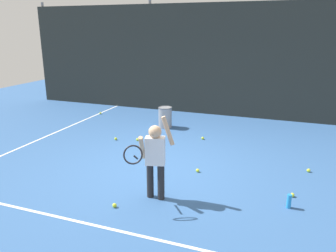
{
  "coord_description": "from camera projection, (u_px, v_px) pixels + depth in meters",
  "views": [
    {
      "loc": [
        2.32,
        -5.58,
        2.61
      ],
      "look_at": [
        0.23,
        0.02,
        0.85
      ],
      "focal_mm": 35.65,
      "sensor_mm": 36.0,
      "label": 1
    }
  ],
  "objects": [
    {
      "name": "court_line_baseline",
      "position": [
        96.0,
        226.0,
        4.58
      ],
      "size": [
        9.0,
        0.05,
        0.0
      ],
      "primitive_type": "cube",
      "color": "white",
      "rests_on": "ground"
    },
    {
      "name": "fence_post_0",
      "position": [
        47.0,
        53.0,
        12.21
      ],
      "size": [
        0.09,
        0.09,
        3.49
      ],
      "primitive_type": "cylinder",
      "color": "slate",
      "rests_on": "ground"
    },
    {
      "name": "ball_hopper",
      "position": [
        165.0,
        117.0,
        9.08
      ],
      "size": [
        0.38,
        0.38,
        0.56
      ],
      "color": "gray",
      "rests_on": "ground"
    },
    {
      "name": "tennis_ball_0",
      "position": [
        203.0,
        138.0,
        8.12
      ],
      "size": [
        0.07,
        0.07,
        0.07
      ],
      "primitive_type": "sphere",
      "color": "#CCE033",
      "rests_on": "ground"
    },
    {
      "name": "tennis_ball_6",
      "position": [
        100.0,
        113.0,
        10.53
      ],
      "size": [
        0.07,
        0.07,
        0.07
      ],
      "primitive_type": "sphere",
      "color": "#CCE033",
      "rests_on": "ground"
    },
    {
      "name": "tennis_ball_4",
      "position": [
        198.0,
        170.0,
        6.28
      ],
      "size": [
        0.07,
        0.07,
        0.07
      ],
      "primitive_type": "sphere",
      "color": "#CCE033",
      "rests_on": "ground"
    },
    {
      "name": "back_fence_windscreen",
      "position": [
        212.0,
        61.0,
        10.1
      ],
      "size": [
        12.69,
        0.08,
        3.34
      ],
      "primitive_type": "cube",
      "color": "#282D2B",
      "rests_on": "ground"
    },
    {
      "name": "ground_plane",
      "position": [
        157.0,
        167.0,
        6.54
      ],
      "size": [
        20.0,
        20.0,
        0.0
      ],
      "primitive_type": "plane",
      "color": "#335B93"
    },
    {
      "name": "tennis_ball_3",
      "position": [
        137.0,
        140.0,
        8.03
      ],
      "size": [
        0.07,
        0.07,
        0.07
      ],
      "primitive_type": "sphere",
      "color": "#CCE033",
      "rests_on": "ground"
    },
    {
      "name": "tennis_ball_8",
      "position": [
        115.0,
        205.0,
        5.04
      ],
      "size": [
        0.07,
        0.07,
        0.07
      ],
      "primitive_type": "sphere",
      "color": "#CCE033",
      "rests_on": "ground"
    },
    {
      "name": "tennis_ball_2",
      "position": [
        116.0,
        139.0,
        8.09
      ],
      "size": [
        0.07,
        0.07,
        0.07
      ],
      "primitive_type": "sphere",
      "color": "#CCE033",
      "rests_on": "ground"
    },
    {
      "name": "fence_post_2",
      "position": [
        284.0,
        60.0,
        9.44
      ],
      "size": [
        0.09,
        0.09,
        3.49
      ],
      "primitive_type": "cylinder",
      "color": "slate",
      "rests_on": "ground"
    },
    {
      "name": "court_line_sideline",
      "position": [
        52.0,
        134.0,
        8.55
      ],
      "size": [
        0.05,
        9.0,
        0.0
      ],
      "primitive_type": "cube",
      "color": "white",
      "rests_on": "ground"
    },
    {
      "name": "tennis_player",
      "position": [
        154.0,
        156.0,
        5.13
      ],
      "size": [
        0.6,
        0.71,
        1.35
      ],
      "rotation": [
        0.0,
        0.0,
        0.27
      ],
      "color": "#232326",
      "rests_on": "ground"
    },
    {
      "name": "water_bottle",
      "position": [
        289.0,
        201.0,
        5.01
      ],
      "size": [
        0.07,
        0.07,
        0.22
      ],
      "primitive_type": "cylinder",
      "color": "#268CD8",
      "rests_on": "ground"
    },
    {
      "name": "tennis_ball_1",
      "position": [
        292.0,
        195.0,
        5.36
      ],
      "size": [
        0.07,
        0.07,
        0.07
      ],
      "primitive_type": "sphere",
      "color": "#CCE033",
      "rests_on": "ground"
    },
    {
      "name": "tennis_ball_7",
      "position": [
        309.0,
        170.0,
        6.29
      ],
      "size": [
        0.07,
        0.07,
        0.07
      ],
      "primitive_type": "sphere",
      "color": "#CCE033",
      "rests_on": "ground"
    },
    {
      "name": "fence_post_1",
      "position": [
        151.0,
        56.0,
        10.82
      ],
      "size": [
        0.09,
        0.09,
        3.49
      ],
      "primitive_type": "cylinder",
      "color": "slate",
      "rests_on": "ground"
    }
  ]
}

